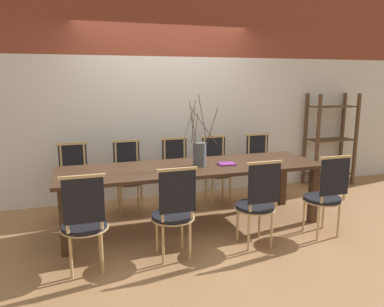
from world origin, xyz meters
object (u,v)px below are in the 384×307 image
object	(u,v)px
dining_table	(192,173)
book_stack	(227,164)
chair_near_center	(258,201)
shelving_rack	(330,140)
vase_centerpiece	(200,153)
chair_far_center	(177,171)

from	to	relation	value
dining_table	book_stack	bearing A→B (deg)	-8.54
chair_near_center	shelving_rack	size ratio (longest dim) A/B	0.62
book_stack	vase_centerpiece	bearing A→B (deg)	173.95
chair_near_center	shelving_rack	distance (m)	2.90
chair_near_center	shelving_rack	bearing A→B (deg)	38.15
book_stack	shelving_rack	size ratio (longest dim) A/B	0.14
book_stack	shelving_rack	distance (m)	2.57
chair_near_center	book_stack	distance (m)	0.74
dining_table	chair_far_center	bearing A→B (deg)	87.96
book_stack	chair_far_center	bearing A→B (deg)	115.49
chair_far_center	book_stack	distance (m)	0.94
chair_near_center	vase_centerpiece	xyz separation A→B (m)	(-0.39, 0.73, 0.40)
book_stack	dining_table	bearing A→B (deg)	171.46
chair_near_center	chair_far_center	world-z (taller)	same
chair_near_center	dining_table	bearing A→B (deg)	122.04
chair_near_center	chair_far_center	distance (m)	1.57
chair_far_center	book_stack	bearing A→B (deg)	115.49
dining_table	vase_centerpiece	world-z (taller)	vase_centerpiece
dining_table	book_stack	distance (m)	0.43
book_stack	shelving_rack	bearing A→B (deg)	25.13
chair_near_center	shelving_rack	world-z (taller)	shelving_rack
book_stack	shelving_rack	world-z (taller)	shelving_rack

